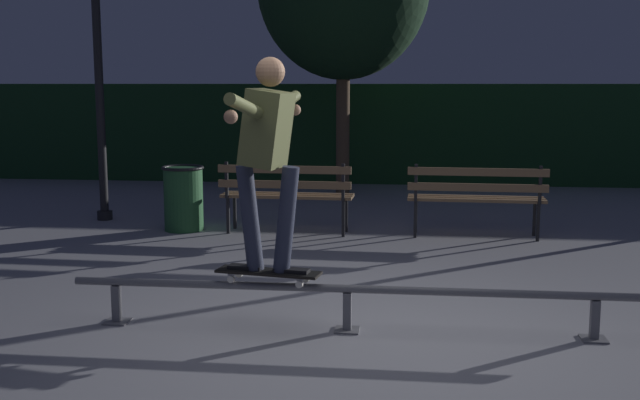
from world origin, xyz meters
The scene contains 9 objects.
ground_plane centered at (0.00, 0.00, 0.00)m, with size 90.00×90.00×0.00m, color gray.
hedge_backdrop centered at (0.00, 8.97, 0.90)m, with size 24.00×1.20×1.80m, color #193D1E.
grind_rail centered at (0.00, 0.10, 0.27)m, with size 4.15×0.18×0.35m.
skateboard centered at (-0.58, 0.10, 0.42)m, with size 0.80×0.33×0.09m.
skateboarder centered at (-0.58, 0.10, 1.36)m, with size 0.63×1.39×1.56m.
park_bench_leftmost centered at (-1.02, 3.66, 0.54)m, with size 1.61×0.46×0.88m.
park_bench_left_center centered at (1.24, 3.66, 0.54)m, with size 1.61×0.46×0.88m.
lamp_post_left centered at (-3.59, 4.34, 2.48)m, with size 0.32×0.32×3.90m.
trash_can centered at (-2.32, 3.75, 0.41)m, with size 0.52×0.52×0.80m.
Camera 1 is at (0.41, -5.28, 1.81)m, focal length 42.62 mm.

